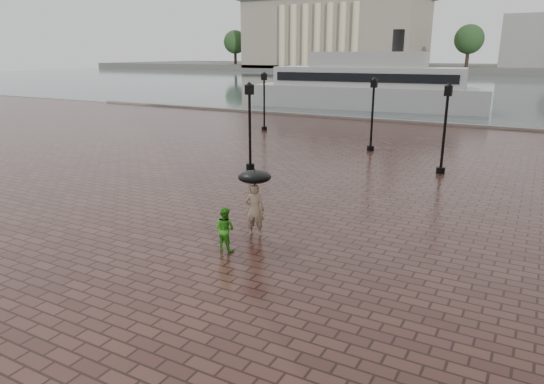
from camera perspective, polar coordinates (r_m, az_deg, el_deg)
The scene contains 11 objects.
ground at distance 14.66m, azimuth -2.85°, elevation -7.91°, with size 300.00×300.00×0.00m, color #381E19.
harbour_water at distance 103.78m, azimuth 25.42°, elevation 11.29°, with size 240.00×240.00×0.00m, color #414D4F.
quay_edge at distance 44.34m, azimuth 19.56°, elevation 7.45°, with size 80.00×0.60×0.30m, color slate.
far_shore at distance 171.58m, azimuth 27.20°, elevation 12.72°, with size 300.00×60.00×2.00m, color #4C4C47.
museum at distance 168.07m, azimuth 7.54°, elevation 18.68°, with size 57.00×32.50×26.00m.
far_trees at distance 149.57m, azimuth 27.23°, elevation 15.72°, with size 188.00×8.00×13.50m.
street_lamps at distance 30.46m, azimuth 12.22°, elevation 8.89°, with size 21.44×14.44×4.40m.
adult_pedestrian at distance 16.17m, azimuth -2.02°, elevation -2.13°, with size 0.66×0.43×1.81m, color tan.
child_pedestrian at distance 15.11m, azimuth -5.56°, elevation -4.35°, with size 0.68×0.53×1.39m, color #33931B.
ferry_near at distance 55.31m, azimuth 11.16°, elevation 12.20°, with size 25.65×8.34×8.27m.
umbrella at distance 15.85m, azimuth -2.07°, elevation 1.78°, with size 1.10×1.10×1.17m.
Camera 1 is at (7.09, -11.36, 5.96)m, focal length 32.00 mm.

